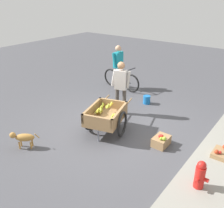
% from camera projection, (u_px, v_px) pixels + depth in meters
% --- Properties ---
extents(ground_plane, '(24.00, 24.00, 0.00)m').
position_uv_depth(ground_plane, '(116.00, 129.00, 6.61)').
color(ground_plane, '#47474C').
extents(fruit_cart, '(1.80, 1.19, 0.71)m').
position_uv_depth(fruit_cart, '(106.00, 117.00, 6.31)').
color(fruit_cart, '#937047').
rests_on(fruit_cart, ground).
extents(vendor_person, '(0.29, 0.57, 1.56)m').
position_uv_depth(vendor_person, '(121.00, 84.00, 7.07)').
color(vendor_person, '#4C4742').
rests_on(vendor_person, ground).
extents(bicycle, '(0.46, 1.66, 0.85)m').
position_uv_depth(bicycle, '(121.00, 80.00, 9.17)').
color(bicycle, black).
rests_on(bicycle, ground).
extents(cyclist_person, '(0.52, 0.23, 1.58)m').
position_uv_depth(cyclist_person, '(118.00, 63.00, 9.02)').
color(cyclist_person, '#4C4742').
rests_on(cyclist_person, ground).
extents(dog, '(0.45, 0.56, 0.40)m').
position_uv_depth(dog, '(23.00, 137.00, 5.72)').
color(dog, '#AD7A38').
rests_on(dog, ground).
extents(fire_hydrant, '(0.25, 0.25, 0.67)m').
position_uv_depth(fire_hydrant, '(200.00, 177.00, 4.41)').
color(fire_hydrant, red).
rests_on(fire_hydrant, ground).
extents(plastic_bucket, '(0.23, 0.23, 0.27)m').
position_uv_depth(plastic_bucket, '(147.00, 100.00, 8.04)').
color(plastic_bucket, '#1966B2').
rests_on(plastic_bucket, ground).
extents(apple_crate, '(0.44, 0.32, 0.31)m').
position_uv_depth(apple_crate, '(161.00, 141.00, 5.86)').
color(apple_crate, '#99754C').
rests_on(apple_crate, ground).
extents(mixed_fruit_crate, '(0.44, 0.32, 0.32)m').
position_uv_depth(mixed_fruit_crate, '(221.00, 155.00, 5.35)').
color(mixed_fruit_crate, '#99754C').
rests_on(mixed_fruit_crate, ground).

